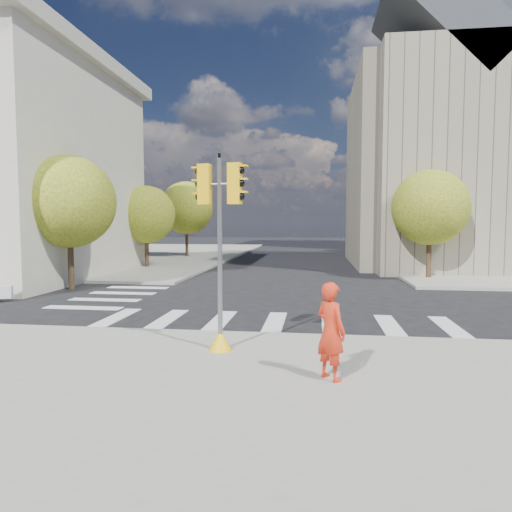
{
  "coord_description": "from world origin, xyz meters",
  "views": [
    {
      "loc": [
        1.17,
        -16.52,
        3.22
      ],
      "look_at": [
        -0.8,
        -1.41,
        2.1
      ],
      "focal_mm": 32.0,
      "sensor_mm": 36.0,
      "label": 1
    }
  ],
  "objects_px": {
    "lamp_near": "(423,201)",
    "traffic_signal": "(220,268)",
    "photographer": "(331,331)",
    "lamp_far": "(388,208)"
  },
  "relations": [
    {
      "from": "lamp_near",
      "to": "lamp_far",
      "type": "bearing_deg",
      "value": 90.0
    },
    {
      "from": "lamp_near",
      "to": "lamp_far",
      "type": "relative_size",
      "value": 1.0
    },
    {
      "from": "traffic_signal",
      "to": "photographer",
      "type": "bearing_deg",
      "value": -23.46
    },
    {
      "from": "lamp_near",
      "to": "traffic_signal",
      "type": "height_order",
      "value": "lamp_near"
    },
    {
      "from": "lamp_near",
      "to": "photographer",
      "type": "distance_m",
      "value": 22.87
    },
    {
      "from": "lamp_near",
      "to": "lamp_far",
      "type": "distance_m",
      "value": 14.0
    },
    {
      "from": "lamp_far",
      "to": "traffic_signal",
      "type": "xyz_separation_m",
      "value": [
        -9.07,
        -33.93,
        -2.44
      ]
    },
    {
      "from": "traffic_signal",
      "to": "photographer",
      "type": "distance_m",
      "value": 3.25
    },
    {
      "from": "lamp_far",
      "to": "photographer",
      "type": "height_order",
      "value": "lamp_far"
    },
    {
      "from": "lamp_near",
      "to": "traffic_signal",
      "type": "xyz_separation_m",
      "value": [
        -9.07,
        -19.93,
        -2.44
      ]
    }
  ]
}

